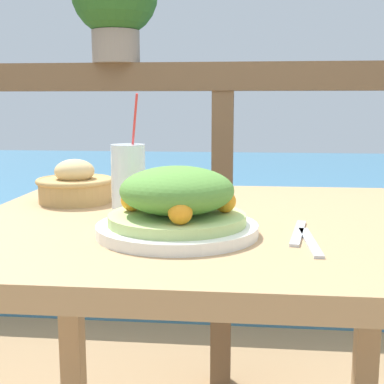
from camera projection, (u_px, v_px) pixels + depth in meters
patio_table at (206, 272)px, 1.10m from camera, size 0.95×0.85×0.76m
railing_fence at (223, 151)px, 1.78m from camera, size 2.80×0.08×1.12m
sea_backdrop at (236, 200)px, 4.33m from camera, size 12.00×4.00×0.41m
salad_plate at (177, 206)px, 0.93m from camera, size 0.29×0.29×0.12m
drink_glass at (128, 179)px, 1.11m from camera, size 0.07×0.07×0.25m
bread_basket at (75, 185)px, 1.24m from camera, size 0.18×0.18×0.10m
fork at (298, 233)px, 0.95m from camera, size 0.05×0.18×0.00m
knife at (310, 242)px, 0.88m from camera, size 0.02×0.18×0.00m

